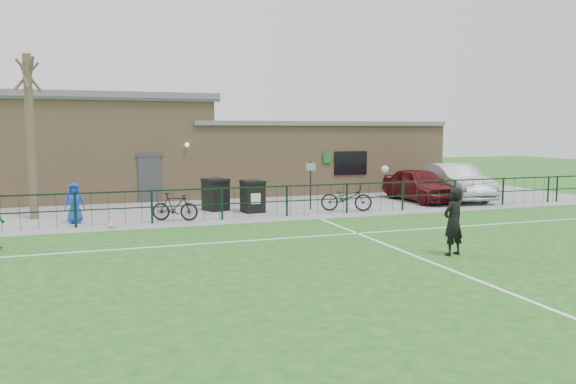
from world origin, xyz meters
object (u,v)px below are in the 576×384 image
object	(u,v)px
bicycle_d	(175,207)
spectator_child	(74,203)
wheelie_bin_right	(253,197)
sign_post	(310,185)
ball_ground	(111,226)
wheelie_bin_left	(216,196)
bare_tree	(31,138)
car_silver	(455,182)
car_maroon	(420,185)
bicycle_e	(346,198)

from	to	relation	value
bicycle_d	spectator_child	size ratio (longest dim) A/B	1.19
wheelie_bin_right	sign_post	size ratio (longest dim) A/B	0.59
bicycle_d	ball_ground	size ratio (longest dim) A/B	8.13
wheelie_bin_right	ball_ground	xyz separation A→B (m)	(-5.48, -1.99, -0.51)
spectator_child	wheelie_bin_left	bearing A→B (deg)	18.89
bare_tree	wheelie_bin_right	size ratio (longest dim) A/B	5.07
ball_ground	wheelie_bin_right	bearing A→B (deg)	19.97
bare_tree	sign_post	size ratio (longest dim) A/B	3.00
bare_tree	car_silver	bearing A→B (deg)	-0.49
bare_tree	spectator_child	size ratio (longest dim) A/B	4.22
car_silver	bare_tree	bearing A→B (deg)	-171.59
car_maroon	ball_ground	world-z (taller)	car_maroon
wheelie_bin_right	car_maroon	world-z (taller)	car_maroon
bicycle_d	bare_tree	bearing A→B (deg)	89.60
bare_tree	bicycle_e	world-z (taller)	bare_tree
wheelie_bin_left	bicycle_e	xyz separation A→B (m)	(4.96, -1.91, -0.06)
ball_ground	spectator_child	bearing A→B (deg)	128.46
car_silver	spectator_child	xyz separation A→B (m)	(-16.75, -1.41, -0.12)
car_silver	bicycle_e	world-z (taller)	car_silver
ball_ground	sign_post	bearing A→B (deg)	13.66
car_silver	ball_ground	size ratio (longest dim) A/B	24.48
car_silver	wheelie_bin_right	bearing A→B (deg)	-166.23
sign_post	bicycle_d	world-z (taller)	sign_post
car_maroon	car_silver	distance (m)	1.95
bare_tree	car_maroon	bearing A→B (deg)	-0.70
bicycle_d	car_silver	bearing A→B (deg)	-57.95
car_maroon	spectator_child	bearing A→B (deg)	-175.62
bicycle_e	wheelie_bin_left	bearing A→B (deg)	93.18
car_maroon	bicycle_e	size ratio (longest dim) A/B	2.16
wheelie_bin_left	sign_post	distance (m)	3.90
spectator_child	car_maroon	bearing A→B (deg)	8.38
spectator_child	ball_ground	distance (m)	1.94
bicycle_d	bicycle_e	size ratio (longest dim) A/B	0.82
bare_tree	car_silver	size ratio (longest dim) A/B	1.18
car_maroon	bicycle_e	distance (m)	4.87
car_silver	bicycle_d	xyz separation A→B (m)	(-13.36, -2.00, -0.33)
spectator_child	bicycle_d	bearing A→B (deg)	-6.65
wheelie_bin_left	car_silver	world-z (taller)	car_silver
sign_post	wheelie_bin_right	bearing A→B (deg)	178.50
wheelie_bin_left	sign_post	bearing A→B (deg)	-35.82
sign_post	ball_ground	xyz separation A→B (m)	(-7.93, -1.93, -0.92)
car_maroon	spectator_child	size ratio (longest dim) A/B	3.12
sign_post	car_silver	xyz separation A→B (m)	(7.68, 0.93, -0.16)
sign_post	car_silver	size ratio (longest dim) A/B	0.39
wheelie_bin_right	bicycle_d	bearing A→B (deg)	-164.81
sign_post	bicycle_d	size ratio (longest dim) A/B	1.19
bare_tree	bicycle_d	bearing A→B (deg)	-23.95
sign_post	spectator_child	world-z (taller)	sign_post
wheelie_bin_left	bicycle_d	bearing A→B (deg)	-153.27
bare_tree	car_maroon	distance (m)	16.41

